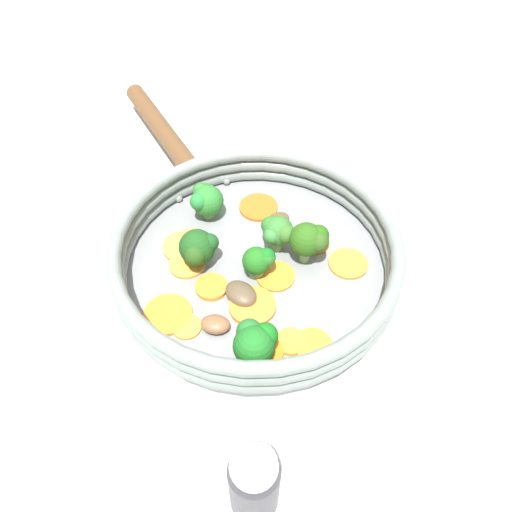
{
  "coord_description": "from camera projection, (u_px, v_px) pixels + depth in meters",
  "views": [
    {
      "loc": [
        0.3,
        0.15,
        0.42
      ],
      "look_at": [
        0.0,
        0.0,
        0.03
      ],
      "focal_mm": 35.0,
      "sensor_mm": 36.0,
      "label": 1
    }
  ],
  "objects": [
    {
      "name": "ground_plane",
      "position": [
        256.0,
        275.0,
        0.53
      ],
      "size": [
        4.0,
        4.0,
        0.0
      ],
      "primitive_type": "plane",
      "color": "#BCBEBD"
    },
    {
      "name": "skillet_rivet_left",
      "position": [
        227.0,
        181.0,
        0.6
      ],
      "size": [
        0.01,
        0.01,
        0.01
      ],
      "primitive_type": "sphere",
      "color": "gray",
      "rests_on": "skillet"
    },
    {
      "name": "carrot_slice_10",
      "position": [
        313.0,
        345.0,
        0.46
      ],
      "size": [
        0.05,
        0.05,
        0.0
      ],
      "primitive_type": "cylinder",
      "rotation": [
        0.0,
        0.0,
        5.96
      ],
      "color": "orange",
      "rests_on": "skillet"
    },
    {
      "name": "carrot_slice_12",
      "position": [
        316.0,
        243.0,
        0.54
      ],
      "size": [
        0.04,
        0.04,
        0.01
      ],
      "primitive_type": "cylinder",
      "rotation": [
        0.0,
        0.0,
        5.96
      ],
      "color": "orange",
      "rests_on": "skillet"
    },
    {
      "name": "broccoli_floret_4",
      "position": [
        310.0,
        240.0,
        0.5
      ],
      "size": [
        0.04,
        0.04,
        0.05
      ],
      "color": "#79A15F",
      "rests_on": "skillet"
    },
    {
      "name": "carrot_slice_6",
      "position": [
        191.0,
        238.0,
        0.54
      ],
      "size": [
        0.03,
        0.03,
        0.0
      ],
      "primitive_type": "cylinder",
      "rotation": [
        0.0,
        0.0,
        0.18
      ],
      "color": "#EC8F3F",
      "rests_on": "skillet"
    },
    {
      "name": "carrot_slice_9",
      "position": [
        259.0,
        207.0,
        0.58
      ],
      "size": [
        0.06,
        0.06,
        0.0
      ],
      "primitive_type": "cylinder",
      "rotation": [
        0.0,
        0.0,
        0.33
      ],
      "color": "orange",
      "rests_on": "skillet"
    },
    {
      "name": "broccoli_floret_2",
      "position": [
        260.0,
        261.0,
        0.5
      ],
      "size": [
        0.03,
        0.03,
        0.04
      ],
      "color": "#71995D",
      "rests_on": "skillet"
    },
    {
      "name": "carrot_slice_2",
      "position": [
        276.0,
        276.0,
        0.51
      ],
      "size": [
        0.05,
        0.05,
        0.0
      ],
      "primitive_type": "cylinder",
      "rotation": [
        0.0,
        0.0,
        4.93
      ],
      "color": "orange",
      "rests_on": "skillet"
    },
    {
      "name": "broccoli_floret_1",
      "position": [
        255.0,
        342.0,
        0.43
      ],
      "size": [
        0.04,
        0.04,
        0.04
      ],
      "color": "#76A760",
      "rests_on": "skillet"
    },
    {
      "name": "salt_shaker",
      "position": [
        254.0,
        481.0,
        0.35
      ],
      "size": [
        0.04,
        0.04,
        0.09
      ],
      "color": "#333338",
      "rests_on": "ground_plane"
    },
    {
      "name": "skillet_rivet_right",
      "position": [
        179.0,
        198.0,
        0.58
      ],
      "size": [
        0.01,
        0.01,
        0.01
      ],
      "primitive_type": "sphere",
      "color": "gray",
      "rests_on": "skillet"
    },
    {
      "name": "broccoli_floret_5",
      "position": [
        198.0,
        248.0,
        0.5
      ],
      "size": [
        0.04,
        0.04,
        0.04
      ],
      "color": "#7B9B54",
      "rests_on": "skillet"
    },
    {
      "name": "carrot_slice_5",
      "position": [
        268.0,
        352.0,
        0.45
      ],
      "size": [
        0.04,
        0.04,
        0.0
      ],
      "primitive_type": "cylinder",
      "rotation": [
        0.0,
        0.0,
        0.67
      ],
      "color": "orange",
      "rests_on": "skillet"
    },
    {
      "name": "skillet",
      "position": [
        256.0,
        270.0,
        0.53
      ],
      "size": [
        0.28,
        0.28,
        0.02
      ],
      "primitive_type": "cylinder",
      "color": "gray",
      "rests_on": "ground_plane"
    },
    {
      "name": "mushroom_piece_1",
      "position": [
        220.0,
        326.0,
        0.46
      ],
      "size": [
        0.03,
        0.03,
        0.01
      ],
      "primitive_type": "ellipsoid",
      "rotation": [
        0.0,
        0.0,
        5.01
      ],
      "color": "brown",
      "rests_on": "skillet"
    },
    {
      "name": "skillet_handle",
      "position": [
        164.0,
        132.0,
        0.65
      ],
      "size": [
        0.15,
        0.19,
        0.02
      ],
      "primitive_type": "cylinder",
      "rotation": [
        1.57,
        0.0,
        5.68
      ],
      "color": "brown",
      "rests_on": "skillet"
    },
    {
      "name": "broccoli_floret_0",
      "position": [
        277.0,
        232.0,
        0.52
      ],
      "size": [
        0.04,
        0.04,
        0.04
      ],
      "color": "#6F8C52",
      "rests_on": "skillet"
    },
    {
      "name": "carrot_slice_4",
      "position": [
        252.0,
        306.0,
        0.48
      ],
      "size": [
        0.05,
        0.05,
        0.01
      ],
      "primitive_type": "cylinder",
      "rotation": [
        0.0,
        0.0,
        3.3
      ],
      "color": "orange",
      "rests_on": "skillet"
    },
    {
      "name": "carrot_slice_11",
      "position": [
        187.0,
        264.0,
        0.52
      ],
      "size": [
        0.05,
        0.05,
        0.0
      ],
      "primitive_type": "cylinder",
      "rotation": [
        0.0,
        0.0,
        2.16
      ],
      "color": "orange",
      "rests_on": "skillet"
    },
    {
      "name": "carrot_slice_8",
      "position": [
        212.0,
        287.0,
        0.5
      ],
      "size": [
        0.04,
        0.04,
        0.01
      ],
      "primitive_type": "cylinder",
      "rotation": [
        0.0,
        0.0,
        3.23
      ],
      "color": "orange",
      "rests_on": "skillet"
    },
    {
      "name": "skillet_rim_wall",
      "position": [
        256.0,
        252.0,
        0.5
      ],
      "size": [
        0.29,
        0.29,
        0.04
      ],
      "color": "gray",
      "rests_on": "skillet"
    },
    {
      "name": "carrot_slice_0",
      "position": [
        184.0,
        247.0,
        0.53
      ],
      "size": [
        0.06,
        0.06,
        0.0
      ],
      "primitive_type": "cylinder",
      "rotation": [
        0.0,
        0.0,
        3.94
      ],
      "color": "#F09C40",
      "rests_on": "skillet"
    },
    {
      "name": "carrot_slice_7",
      "position": [
        348.0,
        264.0,
        0.52
      ],
      "size": [
        0.05,
        0.05,
        0.0
      ],
      "primitive_type": "cylinder",
      "rotation": [
        0.0,
        0.0,
        0.14
      ],
      "color": "orange",
      "rests_on": "skillet"
    },
    {
      "name": "carrot_slice_1",
      "position": [
        168.0,
        314.0,
        0.48
      ],
      "size": [
        0.06,
        0.06,
        0.0
      ],
      "primitive_type": "cylinder",
      "rotation": [
        0.0,
        0.0,
        4.17
      ],
      "color": "orange",
      "rests_on": "skillet"
    },
    {
      "name": "carrot_slice_3",
      "position": [
        187.0,
        327.0,
        0.47
      ],
      "size": [
        0.03,
        0.03,
        0.0
      ],
      "primitive_type": "cylinder",
      "rotation": [
        0.0,
        0.0,
        1.73
      ],
      "color": "orange",
      "rests_on": "skillet"
    },
    {
      "name": "mushroom_piece_0",
      "position": [
        278.0,
        219.0,
        0.56
      ],
      "size": [
        0.03,
        0.03,
        0.01
      ],
      "primitive_type": "ellipsoid",
      "rotation": [
        0.0,
        0.0,
        5.6
      ],
      "color": "brown",
      "rests_on": "skillet"
    },
    {
      "name": "mushroom_piece_2",
      "position": [
        241.0,
        293.0,
        0.49
      ],
      "size": [
        0.04,
        0.04,
        0.01
      ],
      "primitive_type": "ellipsoid",
      "rotation": [
        0.0,
        0.0,
        1.25
      ],
      "color": "brown",
      "rests_on": "skillet"
    },
    {
      "name": "carrot_slice_13",
      "position": [
        291.0,
        342.0,
        0.46
      ],
      "size": [
        0.04,
        0.04,
        0.0
      ],
      "primitive_type": "cylinder",
      "rotation": [
        0.0,
        0.0,
        5.24
      ],
      "color": "orange",
      "rests_on": "skillet"
    },
    {
      "name": "broccoli_floret_3",
      "position": [
        206.0,
        199.0,
        0.55
      ],
      "size": [
        0.04,
        0.04,
        0.04
      ],
      "color": "#6C944E",
      "rests_on": "skillet"
    }
  ]
}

